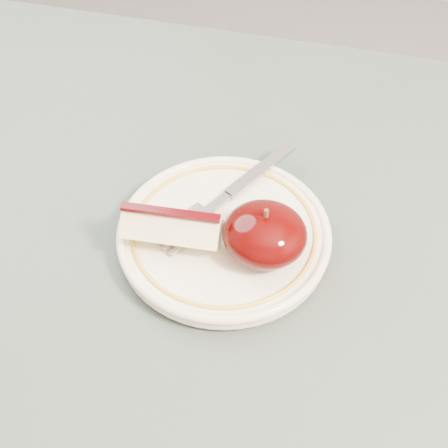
% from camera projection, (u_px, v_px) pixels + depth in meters
% --- Properties ---
extents(table, '(0.90, 0.90, 0.75)m').
position_uv_depth(table, '(198.00, 383.00, 0.59)').
color(table, brown).
rests_on(table, ground).
extents(plate, '(0.20, 0.20, 0.02)m').
position_uv_depth(plate, '(224.00, 234.00, 0.57)').
color(plate, beige).
rests_on(plate, table).
extents(apple_half, '(0.07, 0.07, 0.05)m').
position_uv_depth(apple_half, '(265.00, 234.00, 0.54)').
color(apple_half, '#2C0000').
rests_on(apple_half, plate).
extents(apple_wedge, '(0.09, 0.04, 0.04)m').
position_uv_depth(apple_wedge, '(172.00, 228.00, 0.55)').
color(apple_wedge, beige).
rests_on(apple_wedge, plate).
extents(fork, '(0.11, 0.17, 0.00)m').
position_uv_depth(fork, '(227.00, 196.00, 0.59)').
color(fork, gray).
rests_on(fork, plate).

